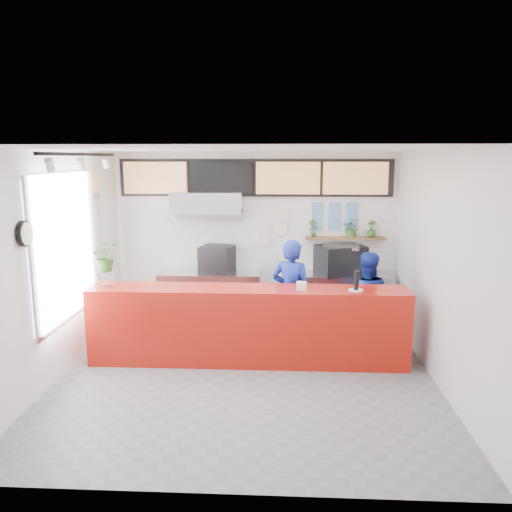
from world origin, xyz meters
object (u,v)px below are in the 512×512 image
at_px(staff_center, 291,294).
at_px(panini_oven, 217,259).
at_px(espresso_machine, 340,260).
at_px(pepper_mill, 356,280).
at_px(service_counter, 248,325).
at_px(staff_right, 365,301).

bearing_deg(staff_center, panini_oven, -23.33).
xyz_separation_m(espresso_machine, pepper_mill, (-0.00, -1.87, 0.09)).
xyz_separation_m(service_counter, panini_oven, (-0.66, 1.80, 0.59)).
relative_size(espresso_machine, pepper_mill, 2.99).
height_order(staff_center, staff_right, staff_center).
relative_size(staff_center, staff_right, 1.12).
bearing_deg(staff_center, service_counter, 63.18).
bearing_deg(staff_center, staff_right, -159.57).
bearing_deg(panini_oven, staff_right, -12.87).
distance_m(espresso_machine, staff_center, 1.52).
xyz_separation_m(staff_center, pepper_mill, (0.87, -0.66, 0.39)).
distance_m(staff_center, staff_right, 1.13).
height_order(panini_oven, pepper_mill, same).
distance_m(service_counter, panini_oven, 2.01).
relative_size(service_counter, staff_center, 2.64).
distance_m(service_counter, staff_center, 0.91).
bearing_deg(service_counter, staff_center, 43.28).
bearing_deg(espresso_machine, staff_right, -100.92).
bearing_deg(staff_right, espresso_machine, -79.87).
bearing_deg(espresso_machine, panini_oven, 157.38).
relative_size(panini_oven, pepper_mill, 2.02).
bearing_deg(pepper_mill, service_counter, 177.20).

